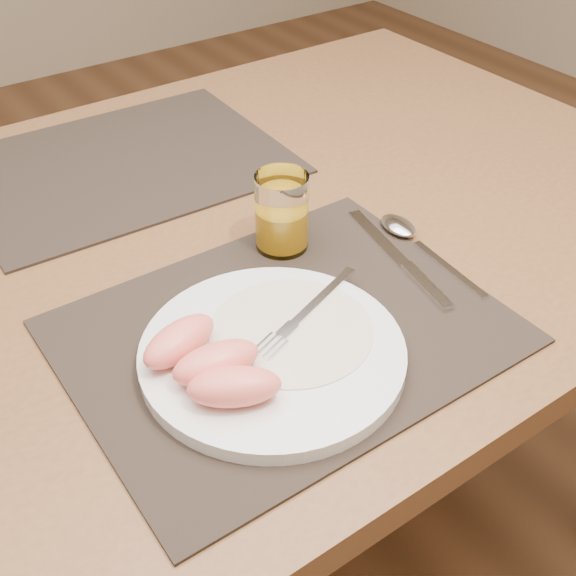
{
  "coord_description": "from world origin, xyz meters",
  "views": [
    {
      "loc": [
        -0.36,
        -0.69,
        1.27
      ],
      "look_at": [
        0.01,
        -0.18,
        0.77
      ],
      "focal_mm": 45.0,
      "sensor_mm": 36.0,
      "label": 1
    }
  ],
  "objects_px": {
    "juice_glass": "(282,216)",
    "placemat_far": "(124,163)",
    "spoon": "(405,231)",
    "plate": "(272,353)",
    "knife": "(405,265)",
    "table": "(208,282)",
    "placemat_near": "(285,331)",
    "fork": "(300,318)"
  },
  "relations": [
    {
      "from": "fork",
      "to": "juice_glass",
      "type": "height_order",
      "value": "juice_glass"
    },
    {
      "from": "placemat_near",
      "to": "placemat_far",
      "type": "bearing_deg",
      "value": 87.48
    },
    {
      "from": "placemat_far",
      "to": "plate",
      "type": "relative_size",
      "value": 1.67
    },
    {
      "from": "knife",
      "to": "juice_glass",
      "type": "distance_m",
      "value": 0.16
    },
    {
      "from": "spoon",
      "to": "fork",
      "type": "bearing_deg",
      "value": -161.94
    },
    {
      "from": "knife",
      "to": "spoon",
      "type": "height_order",
      "value": "spoon"
    },
    {
      "from": "table",
      "to": "plate",
      "type": "distance_m",
      "value": 0.27
    },
    {
      "from": "table",
      "to": "spoon",
      "type": "distance_m",
      "value": 0.27
    },
    {
      "from": "knife",
      "to": "fork",
      "type": "bearing_deg",
      "value": -173.01
    },
    {
      "from": "fork",
      "to": "juice_glass",
      "type": "distance_m",
      "value": 0.16
    },
    {
      "from": "spoon",
      "to": "placemat_near",
      "type": "bearing_deg",
      "value": -165.27
    },
    {
      "from": "knife",
      "to": "plate",
      "type": "bearing_deg",
      "value": -169.74
    },
    {
      "from": "spoon",
      "to": "plate",
      "type": "bearing_deg",
      "value": -161.38
    },
    {
      "from": "fork",
      "to": "spoon",
      "type": "distance_m",
      "value": 0.23
    },
    {
      "from": "placemat_far",
      "to": "juice_glass",
      "type": "relative_size",
      "value": 4.61
    },
    {
      "from": "placemat_near",
      "to": "fork",
      "type": "relative_size",
      "value": 2.65
    },
    {
      "from": "placemat_near",
      "to": "spoon",
      "type": "distance_m",
      "value": 0.23
    },
    {
      "from": "placemat_near",
      "to": "fork",
      "type": "bearing_deg",
      "value": -38.82
    },
    {
      "from": "table",
      "to": "placemat_far",
      "type": "xyz_separation_m",
      "value": [
        -0.01,
        0.22,
        0.09
      ]
    },
    {
      "from": "spoon",
      "to": "juice_glass",
      "type": "bearing_deg",
      "value": 152.98
    },
    {
      "from": "juice_glass",
      "to": "spoon",
      "type": "bearing_deg",
      "value": -27.02
    },
    {
      "from": "juice_glass",
      "to": "placemat_near",
      "type": "bearing_deg",
      "value": -123.66
    },
    {
      "from": "plate",
      "to": "juice_glass",
      "type": "bearing_deg",
      "value": 52.41
    },
    {
      "from": "table",
      "to": "fork",
      "type": "bearing_deg",
      "value": -93.38
    },
    {
      "from": "table",
      "to": "fork",
      "type": "xyz_separation_m",
      "value": [
        -0.01,
        -0.23,
        0.11
      ]
    },
    {
      "from": "placemat_near",
      "to": "placemat_far",
      "type": "relative_size",
      "value": 1.0
    },
    {
      "from": "placemat_far",
      "to": "juice_glass",
      "type": "xyz_separation_m",
      "value": [
        0.07,
        -0.31,
        0.05
      ]
    },
    {
      "from": "plate",
      "to": "fork",
      "type": "xyz_separation_m",
      "value": [
        0.05,
        0.02,
        0.01
      ]
    },
    {
      "from": "table",
      "to": "plate",
      "type": "height_order",
      "value": "plate"
    },
    {
      "from": "placemat_near",
      "to": "placemat_far",
      "type": "height_order",
      "value": "same"
    },
    {
      "from": "fork",
      "to": "juice_glass",
      "type": "bearing_deg",
      "value": 62.17
    },
    {
      "from": "placemat_near",
      "to": "table",
      "type": "bearing_deg",
      "value": 83.19
    },
    {
      "from": "placemat_near",
      "to": "knife",
      "type": "height_order",
      "value": "knife"
    },
    {
      "from": "placemat_far",
      "to": "fork",
      "type": "xyz_separation_m",
      "value": [
        -0.01,
        -0.45,
        0.02
      ]
    },
    {
      "from": "table",
      "to": "placemat_far",
      "type": "height_order",
      "value": "placemat_far"
    },
    {
      "from": "fork",
      "to": "table",
      "type": "bearing_deg",
      "value": 86.62
    },
    {
      "from": "juice_glass",
      "to": "placemat_far",
      "type": "bearing_deg",
      "value": 102.38
    },
    {
      "from": "placemat_far",
      "to": "knife",
      "type": "relative_size",
      "value": 2.06
    },
    {
      "from": "table",
      "to": "placemat_near",
      "type": "relative_size",
      "value": 3.11
    },
    {
      "from": "plate",
      "to": "spoon",
      "type": "relative_size",
      "value": 1.41
    },
    {
      "from": "plate",
      "to": "knife",
      "type": "xyz_separation_m",
      "value": [
        0.22,
        0.04,
        -0.01
      ]
    },
    {
      "from": "juice_glass",
      "to": "plate",
      "type": "bearing_deg",
      "value": -127.59
    }
  ]
}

